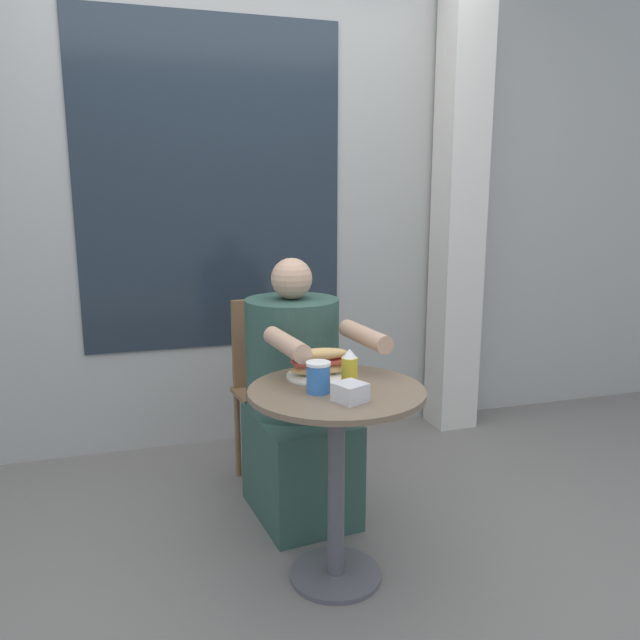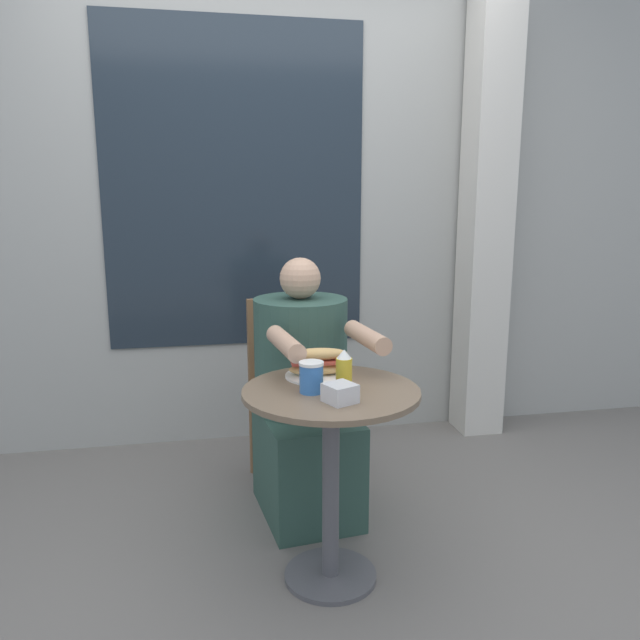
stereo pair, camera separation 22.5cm
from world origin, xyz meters
TOP-DOWN VIEW (x-y plane):
  - ground_plane at (0.00, 0.00)m, footprint 8.00×8.00m
  - storefront_wall at (-0.00, 1.43)m, footprint 8.00×0.09m
  - lattice_pillar at (1.14, 1.25)m, footprint 0.23×0.23m
  - cafe_table at (0.00, 0.00)m, footprint 0.61×0.61m
  - diner_chair at (-0.02, 0.86)m, footprint 0.42×0.42m
  - seated_diner at (-0.01, 0.51)m, footprint 0.45×0.73m
  - sandwich_on_plate at (-0.02, 0.15)m, footprint 0.24×0.24m
  - drink_cup at (-0.07, -0.02)m, footprint 0.08×0.08m
  - napkin_box at (-0.00, -0.14)m, footprint 0.12×0.12m
  - condiment_bottle at (0.04, -0.01)m, footprint 0.06×0.06m

SIDE VIEW (x-z plane):
  - ground_plane at x=0.00m, z-range 0.00..0.00m
  - seated_diner at x=-0.01m, z-range -0.08..1.02m
  - cafe_table at x=0.00m, z-range 0.16..0.87m
  - diner_chair at x=-0.02m, z-range 0.09..0.96m
  - napkin_box at x=0.00m, z-range 0.71..0.77m
  - sandwich_on_plate at x=-0.02m, z-range 0.70..0.81m
  - drink_cup at x=-0.07m, z-range 0.71..0.82m
  - condiment_bottle at x=0.04m, z-range 0.71..0.85m
  - lattice_pillar at x=1.14m, z-range 0.00..2.40m
  - storefront_wall at x=0.00m, z-range 0.00..2.80m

